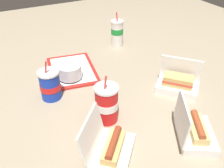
# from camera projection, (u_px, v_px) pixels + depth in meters

# --- Properties ---
(ground_plane) EXTENTS (3.20, 3.20, 0.00)m
(ground_plane) POSITION_uv_depth(u_px,v_px,m) (113.00, 87.00, 1.33)
(ground_plane) COLOR gray
(food_tray) EXTENTS (0.41, 0.32, 0.01)m
(food_tray) POSITION_uv_depth(u_px,v_px,m) (72.00, 70.00, 1.47)
(food_tray) COLOR red
(food_tray) RESTS_ON ground_plane
(cake_container) EXTENTS (0.13, 0.13, 0.08)m
(cake_container) POSITION_uv_depth(u_px,v_px,m) (70.00, 72.00, 1.37)
(cake_container) COLOR black
(cake_container) RESTS_ON food_tray
(ketchup_cup) EXTENTS (0.04, 0.04, 0.02)m
(ketchup_cup) POSITION_uv_depth(u_px,v_px,m) (68.00, 64.00, 1.49)
(ketchup_cup) COLOR white
(ketchup_cup) RESTS_ON food_tray
(napkin_stack) EXTENTS (0.10, 0.10, 0.00)m
(napkin_stack) POSITION_uv_depth(u_px,v_px,m) (61.00, 70.00, 1.45)
(napkin_stack) COLOR white
(napkin_stack) RESTS_ON food_tray
(plastic_fork) EXTENTS (0.11, 0.03, 0.00)m
(plastic_fork) POSITION_uv_depth(u_px,v_px,m) (79.00, 66.00, 1.48)
(plastic_fork) COLOR white
(plastic_fork) RESTS_ON food_tray
(clamshell_hotdog_right) EXTENTS (0.25, 0.23, 0.18)m
(clamshell_hotdog_right) POSITION_uv_depth(u_px,v_px,m) (194.00, 131.00, 1.01)
(clamshell_hotdog_right) COLOR white
(clamshell_hotdog_right) RESTS_ON ground_plane
(clamshell_sandwich_front) EXTENTS (0.24, 0.24, 0.16)m
(clamshell_sandwich_front) POSITION_uv_depth(u_px,v_px,m) (178.00, 83.00, 1.28)
(clamshell_sandwich_front) COLOR white
(clamshell_sandwich_front) RESTS_ON ground_plane
(clamshell_hotdog_back) EXTENTS (0.26, 0.26, 0.17)m
(clamshell_hotdog_back) POSITION_uv_depth(u_px,v_px,m) (111.00, 149.00, 0.93)
(clamshell_hotdog_back) COLOR white
(clamshell_hotdog_back) RESTS_ON ground_plane
(soda_cup_corner) EXTENTS (0.11, 0.11, 0.24)m
(soda_cup_corner) POSITION_uv_depth(u_px,v_px,m) (107.00, 104.00, 1.08)
(soda_cup_corner) COLOR red
(soda_cup_corner) RESTS_ON ground_plane
(soda_cup_back) EXTENTS (0.09, 0.09, 0.24)m
(soda_cup_back) POSITION_uv_depth(u_px,v_px,m) (117.00, 33.00, 1.71)
(soda_cup_back) COLOR white
(soda_cup_back) RESTS_ON ground_plane
(soda_cup_center) EXTENTS (0.10, 0.10, 0.21)m
(soda_cup_center) POSITION_uv_depth(u_px,v_px,m) (50.00, 85.00, 1.22)
(soda_cup_center) COLOR #1938B7
(soda_cup_center) RESTS_ON ground_plane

